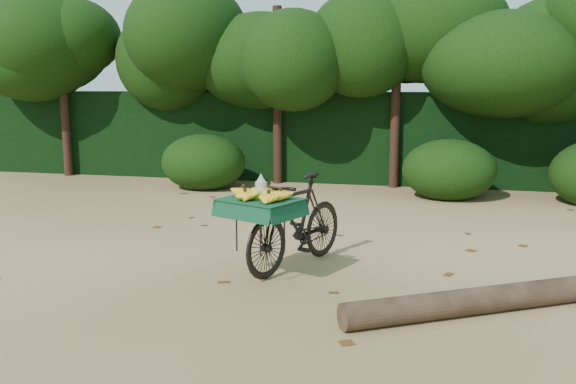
# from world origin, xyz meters

# --- Properties ---
(ground) EXTENTS (80.00, 80.00, 0.00)m
(ground) POSITION_xyz_m (0.00, 0.00, 0.00)
(ground) COLOR tan
(ground) RESTS_ON ground
(vendor_bicycle) EXTENTS (1.24, 1.83, 1.01)m
(vendor_bicycle) POSITION_xyz_m (-0.19, -0.27, 0.52)
(vendor_bicycle) COLOR black
(vendor_bicycle) RESTS_ON ground
(fallen_log) EXTENTS (2.87, 1.86, 0.23)m
(fallen_log) POSITION_xyz_m (1.93, -1.04, 0.12)
(fallen_log) COLOR brown
(fallen_log) RESTS_ON ground
(hedge_backdrop) EXTENTS (26.00, 1.80, 1.80)m
(hedge_backdrop) POSITION_xyz_m (0.00, 6.30, 0.90)
(hedge_backdrop) COLOR black
(hedge_backdrop) RESTS_ON ground
(tree_row) EXTENTS (14.50, 2.00, 4.00)m
(tree_row) POSITION_xyz_m (-0.65, 5.50, 2.00)
(tree_row) COLOR black
(tree_row) RESTS_ON ground
(bush_clumps) EXTENTS (8.80, 1.70, 0.90)m
(bush_clumps) POSITION_xyz_m (0.50, 4.30, 0.45)
(bush_clumps) COLOR black
(bush_clumps) RESTS_ON ground
(leaf_litter) EXTENTS (7.00, 7.30, 0.01)m
(leaf_litter) POSITION_xyz_m (0.00, 0.65, 0.01)
(leaf_litter) COLOR #513115
(leaf_litter) RESTS_ON ground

